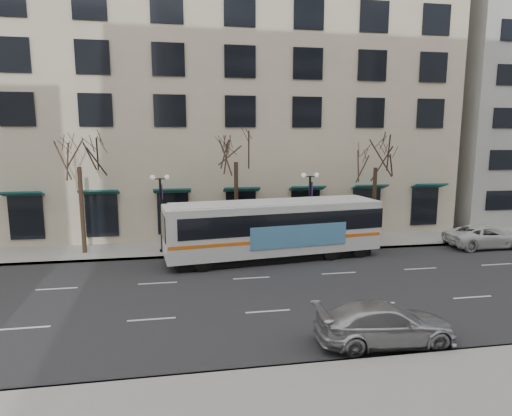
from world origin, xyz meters
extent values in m
plane|color=black|center=(0.00, 0.00, 0.00)|extent=(160.00, 160.00, 0.00)
cube|color=gray|center=(5.00, 9.00, 0.07)|extent=(80.00, 4.00, 0.15)
cube|color=#B9AB8D|center=(-2.00, 21.00, 12.00)|extent=(40.00, 20.00, 24.00)
cylinder|color=black|center=(-10.00, 8.80, 2.87)|extent=(0.28, 0.28, 5.74)
cylinder|color=black|center=(0.00, 8.80, 2.97)|extent=(0.28, 0.28, 5.95)
cylinder|color=black|center=(10.00, 8.80, 2.73)|extent=(0.28, 0.28, 5.46)
cylinder|color=black|center=(-5.00, 8.20, 2.50)|extent=(0.16, 0.16, 5.00)
cylinder|color=black|center=(-5.00, 8.20, 0.15)|extent=(0.36, 0.36, 0.30)
cube|color=black|center=(-5.00, 8.20, 4.95)|extent=(0.90, 0.06, 0.06)
sphere|color=silver|center=(-5.45, 8.20, 5.05)|extent=(0.32, 0.32, 0.32)
sphere|color=silver|center=(-4.55, 8.20, 5.05)|extent=(0.32, 0.32, 0.32)
cube|color=#481B67|center=(-4.88, 8.20, 4.10)|extent=(0.04, 0.45, 1.00)
cylinder|color=black|center=(5.00, 8.20, 2.50)|extent=(0.16, 0.16, 5.00)
cylinder|color=black|center=(5.00, 8.20, 0.15)|extent=(0.36, 0.36, 0.30)
cube|color=black|center=(5.00, 8.20, 4.95)|extent=(0.90, 0.06, 0.06)
sphere|color=silver|center=(4.55, 8.20, 5.05)|extent=(0.32, 0.32, 0.32)
sphere|color=silver|center=(5.45, 8.20, 5.05)|extent=(0.32, 0.32, 0.32)
cube|color=#481B67|center=(5.12, 8.20, 4.10)|extent=(0.04, 0.45, 1.00)
cube|color=silver|center=(1.98, 5.80, 2.05)|extent=(13.74, 4.60, 3.09)
cube|color=black|center=(1.98, 5.80, 0.31)|extent=(12.63, 4.12, 0.51)
cube|color=black|center=(2.31, 5.84, 2.53)|extent=(13.21, 4.58, 1.24)
cube|color=orange|center=(1.98, 5.80, 1.52)|extent=(13.61, 4.62, 0.20)
cube|color=#4F8FC0|center=(3.28, 4.46, 1.74)|extent=(6.14, 0.85, 1.35)
cube|color=silver|center=(1.98, 5.80, 3.63)|extent=(13.03, 4.22, 0.09)
cylinder|color=black|center=(-2.54, 3.92, 0.56)|extent=(1.15, 0.45, 1.12)
cylinder|color=black|center=(-2.87, 6.49, 0.56)|extent=(1.15, 0.45, 1.12)
cylinder|color=black|center=(5.48, 4.94, 0.56)|extent=(1.15, 0.45, 1.12)
cylinder|color=black|center=(5.16, 7.51, 0.56)|extent=(1.15, 0.45, 1.12)
cylinder|color=black|center=(7.49, 5.20, 0.56)|extent=(1.15, 0.45, 1.12)
cylinder|color=black|center=(7.16, 7.76, 0.56)|extent=(1.15, 0.45, 1.12)
imported|color=#B5B7BE|center=(3.71, -5.89, 0.76)|extent=(5.29, 2.31, 1.51)
imported|color=silver|center=(17.18, 6.20, 0.77)|extent=(5.54, 2.56, 1.54)
camera|label=1|loc=(-3.52, -19.79, 7.55)|focal=30.00mm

